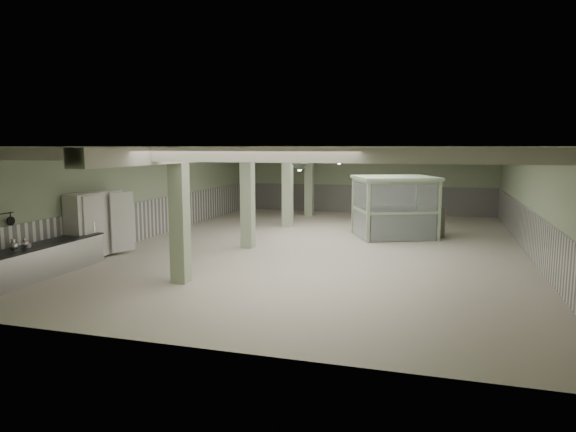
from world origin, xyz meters
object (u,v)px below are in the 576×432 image
(guard_booth, at_px, (395,195))
(filing_cabinet, at_px, (440,222))
(walkin_cooler, at_px, (96,226))
(prep_counter, at_px, (29,264))

(guard_booth, relative_size, filing_cabinet, 3.15)
(walkin_cooler, distance_m, filing_cabinet, 12.97)
(walkin_cooler, bearing_deg, prep_counter, -88.40)
(prep_counter, bearing_deg, guard_booth, 47.63)
(walkin_cooler, bearing_deg, guard_booth, 36.89)
(guard_booth, bearing_deg, filing_cabinet, -6.53)
(prep_counter, xyz_separation_m, guard_booth, (8.87, 9.73, 1.21))
(guard_booth, bearing_deg, prep_counter, -155.57)
(prep_counter, bearing_deg, walkin_cooler, 91.60)
(filing_cabinet, bearing_deg, prep_counter, -135.12)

